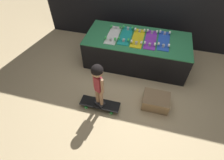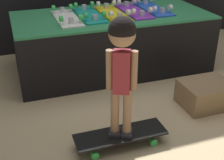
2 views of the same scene
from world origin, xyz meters
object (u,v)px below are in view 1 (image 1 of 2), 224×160
skateboard_on_floor (100,104)px  skateboard_white_on_rack (113,35)px  child (98,79)px  storage_box (156,101)px  skateboard_yellow_on_rack (138,38)px  skateboard_purple_on_rack (151,39)px  skateboard_teal_on_rack (126,35)px  skateboard_blue_on_rack (164,40)px

skateboard_on_floor → skateboard_white_on_rack: bearing=94.4°
child → storage_box: (0.87, 0.27, -0.57)m
skateboard_yellow_on_rack → storage_box: 1.20m
skateboard_yellow_on_rack → skateboard_on_floor: (-0.37, -1.24, -0.53)m
skateboard_purple_on_rack → storage_box: (0.27, -0.98, -0.50)m
skateboard_white_on_rack → skateboard_teal_on_rack: same height
skateboard_blue_on_rack → storage_box: (0.04, -1.01, -0.50)m
skateboard_white_on_rack → skateboard_yellow_on_rack: bearing=1.9°
skateboard_teal_on_rack → skateboard_purple_on_rack: bearing=-1.5°
skateboard_white_on_rack → skateboard_on_floor: (0.09, -1.22, -0.53)m
child → skateboard_white_on_rack: bearing=119.5°
child → skateboard_blue_on_rack: bearing=82.0°
child → skateboard_yellow_on_rack: bearing=98.5°
skateboard_white_on_rack → storage_box: bearing=-44.7°
storage_box → skateboard_on_floor: bearing=-163.0°
skateboard_white_on_rack → skateboard_blue_on_rack: size_ratio=1.00×
skateboard_purple_on_rack → skateboard_blue_on_rack: size_ratio=1.00×
child → storage_box: child is taller
child → storage_box: size_ratio=1.96×
skateboard_blue_on_rack → child: size_ratio=0.74×
skateboard_blue_on_rack → child: 1.53m
skateboard_yellow_on_rack → child: bearing=-106.6°
skateboard_yellow_on_rack → storage_box: size_ratio=1.45×
skateboard_yellow_on_rack → skateboard_blue_on_rack: bearing=4.9°
storage_box → skateboard_white_on_rack: bearing=135.3°
skateboard_yellow_on_rack → skateboard_purple_on_rack: 0.23m
skateboard_white_on_rack → skateboard_on_floor: skateboard_white_on_rack is taller
skateboard_teal_on_rack → skateboard_purple_on_rack: size_ratio=1.00×
skateboard_blue_on_rack → storage_box: 1.13m
skateboard_teal_on_rack → storage_box: (0.73, -1.00, -0.50)m
skateboard_purple_on_rack → storage_box: 1.13m
skateboard_white_on_rack → storage_box: skateboard_white_on_rack is taller
skateboard_on_floor → storage_box: bearing=17.0°
skateboard_teal_on_rack → skateboard_blue_on_rack: size_ratio=1.00×
skateboard_on_floor → storage_box: size_ratio=1.53×
skateboard_yellow_on_rack → skateboard_on_floor: 1.39m
skateboard_teal_on_rack → skateboard_blue_on_rack: (0.70, 0.01, 0.00)m
skateboard_on_floor → skateboard_blue_on_rack: bearing=56.9°
skateboard_white_on_rack → child: size_ratio=0.74×
skateboard_yellow_on_rack → storage_box: (0.50, -0.97, -0.50)m
skateboard_blue_on_rack → child: (-0.83, -1.28, 0.07)m
skateboard_purple_on_rack → child: size_ratio=0.74×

